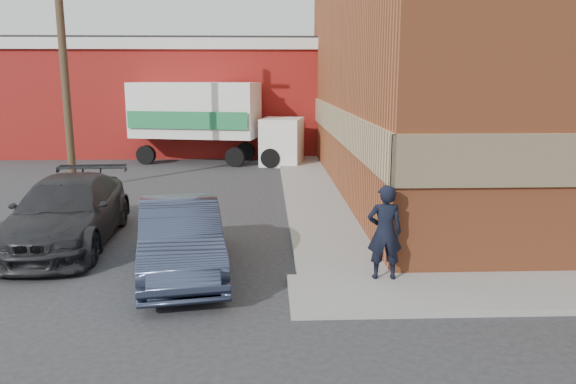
# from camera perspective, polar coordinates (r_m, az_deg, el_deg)

# --- Properties ---
(ground) EXTENTS (90.00, 90.00, 0.00)m
(ground) POSITION_cam_1_polar(r_m,az_deg,el_deg) (10.90, 2.54, -8.93)
(ground) COLOR #28282B
(ground) RESTS_ON ground
(brick_building) EXTENTS (14.25, 18.25, 9.36)m
(brick_building) POSITION_cam_1_polar(r_m,az_deg,el_deg) (21.34, 24.48, 12.99)
(brick_building) COLOR #A54D2A
(brick_building) RESTS_ON ground
(sidewalk_west) EXTENTS (1.80, 18.00, 0.12)m
(sidewalk_west) POSITION_cam_1_polar(r_m,az_deg,el_deg) (19.58, 2.12, 0.61)
(sidewalk_west) COLOR gray
(sidewalk_west) RESTS_ON ground
(warehouse) EXTENTS (16.30, 8.30, 5.60)m
(warehouse) POSITION_cam_1_polar(r_m,az_deg,el_deg) (30.60, -12.05, 9.58)
(warehouse) COLOR maroon
(warehouse) RESTS_ON ground
(utility_pole) EXTENTS (2.00, 0.26, 9.00)m
(utility_pole) POSITION_cam_1_polar(r_m,az_deg,el_deg) (20.29, -21.93, 13.49)
(utility_pole) COLOR #493824
(utility_pole) RESTS_ON ground
(man) EXTENTS (0.67, 0.46, 1.78)m
(man) POSITION_cam_1_polar(r_m,az_deg,el_deg) (10.53, 9.79, -4.04)
(man) COLOR black
(man) RESTS_ON sidewalk_south
(sedan) EXTENTS (2.26, 4.58, 1.44)m
(sedan) POSITION_cam_1_polar(r_m,az_deg,el_deg) (11.23, -10.86, -4.61)
(sedan) COLOR #2E364E
(sedan) RESTS_ON ground
(suv_b) EXTENTS (2.38, 5.34, 1.52)m
(suv_b) POSITION_cam_1_polar(r_m,az_deg,el_deg) (13.90, -21.54, -1.90)
(suv_b) COLOR #262629
(suv_b) RESTS_ON ground
(box_truck) EXTENTS (7.46, 3.57, 3.54)m
(box_truck) POSITION_cam_1_polar(r_m,az_deg,el_deg) (25.25, -7.87, 7.56)
(box_truck) COLOR white
(box_truck) RESTS_ON ground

